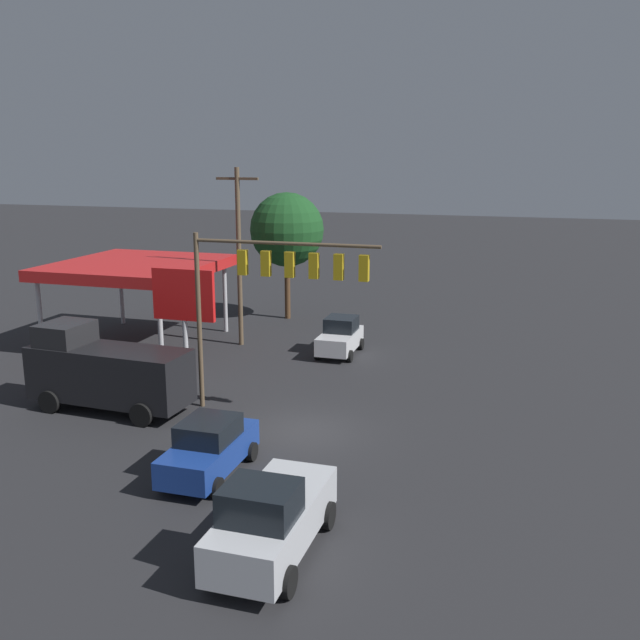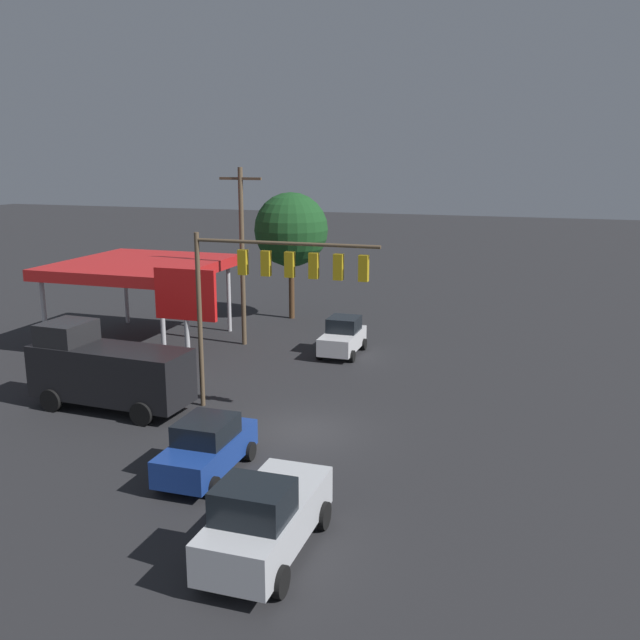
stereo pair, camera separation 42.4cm
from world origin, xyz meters
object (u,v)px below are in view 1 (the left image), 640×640
Objects in this scene: traffic_signal_assembly at (274,277)px; hatchback_crossing at (340,337)px; utility_pole at (239,253)px; street_tree at (287,230)px; price_sign at (184,299)px; pickup_parked at (271,519)px; sedan_far at (209,448)px; delivery_truck at (106,371)px.

traffic_signal_assembly is 10.58m from hatchback_crossing.
hatchback_crossing is at bearing -90.53° from traffic_signal_assembly.
utility_pole is 1.20× the size of street_tree.
traffic_signal_assembly is at bearing 151.35° from price_sign.
sedan_far is (3.76, -4.06, -0.16)m from pickup_parked.
utility_pole is 1.41× the size of delivery_truck.
hatchback_crossing is 0.73× the size of pickup_parked.
traffic_signal_assembly is at bearing 120.65° from utility_pole.
traffic_signal_assembly is at bearing -159.94° from pickup_parked.
utility_pole is at bearing -89.69° from price_sign.
utility_pole is at bearing -154.44° from pickup_parked.
traffic_signal_assembly is 0.79× the size of utility_pole.
utility_pole is at bearing -59.35° from traffic_signal_assembly.
utility_pole is 11.82m from delivery_truck.
price_sign is 13.59m from street_tree.
sedan_far is (-5.59, 15.61, -4.20)m from utility_pole.
utility_pole reaches higher than price_sign.
pickup_parked is at bearing 144.17° from delivery_truck.
utility_pole reaches higher than sedan_far.
pickup_parked is (-9.32, 13.12, -2.77)m from price_sign.
utility_pole is at bearing -92.68° from hatchback_crossing.
price_sign is 16.32m from pickup_parked.
delivery_truck is at bearing -32.87° from hatchback_crossing.
price_sign is at bearing 90.31° from utility_pole.
pickup_parked is 5.53m from sedan_far.
price_sign is 5.32m from delivery_truck.
pickup_parked is at bearing 125.38° from price_sign.
traffic_signal_assembly is at bearing 108.15° from street_tree.
hatchback_crossing is at bearing -119.54° from delivery_truck.
pickup_parked reaches higher than sedan_far.
utility_pole reaches higher than pickup_parked.
price_sign is at bearing -42.89° from hatchback_crossing.
sedan_far is 0.55× the size of street_tree.
price_sign is at bearing -101.64° from delivery_truck.
price_sign is at bearing -28.65° from traffic_signal_assembly.
sedan_far is (0.22, 15.39, 0.00)m from hatchback_crossing.
traffic_signal_assembly reaches higher than hatchback_crossing.
utility_pole reaches higher than delivery_truck.
hatchback_crossing is 0.87× the size of sedan_far.
street_tree is (5.30, -22.52, 4.78)m from sedan_far.
pickup_parked is (-3.63, 10.01, -4.62)m from traffic_signal_assembly.
pickup_parked is (-10.53, 8.42, -0.58)m from delivery_truck.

